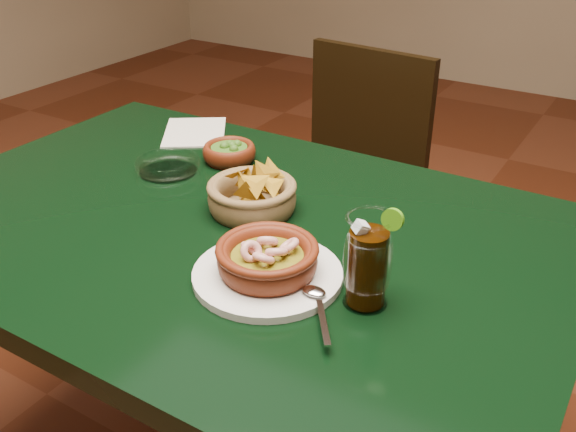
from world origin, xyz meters
The scene contains 8 objects.
dining_table centered at (0.00, 0.00, 0.65)m, with size 1.20×0.80×0.75m.
dining_chair centered at (-0.12, 0.70, 0.48)m, with size 0.44×0.44×0.87m.
shrimp_plate centered at (0.16, -0.11, 0.78)m, with size 0.28×0.23×0.07m.
chip_basket centered at (0.02, 0.06, 0.78)m, with size 0.19×0.19×0.11m.
guacamole_ramekin centered at (-0.15, 0.22, 0.77)m, with size 0.13×0.13×0.04m.
cola_drink centered at (0.31, -0.09, 0.82)m, with size 0.14×0.14×0.16m.
glass_ashtray centered at (-0.23, 0.11, 0.77)m, with size 0.14×0.14×0.03m.
paper_menu centered at (-0.32, 0.31, 0.75)m, with size 0.22×0.23×0.00m.
Camera 1 is at (0.61, -0.78, 1.30)m, focal length 40.00 mm.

